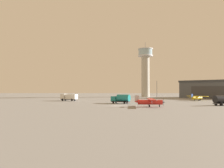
{
  "coord_description": "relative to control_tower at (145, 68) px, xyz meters",
  "views": [
    {
      "loc": [
        -0.95,
        -66.69,
        4.86
      ],
      "look_at": [
        -2.27,
        28.91,
        6.92
      ],
      "focal_mm": 37.06,
      "sensor_mm": 36.0,
      "label": 1
    }
  ],
  "objects": [
    {
      "name": "ground_plane",
      "position": [
        -17.79,
        -76.41,
        -18.07
      ],
      "size": [
        400.0,
        400.0,
        0.0
      ],
      "primitive_type": "plane",
      "color": "gray"
    },
    {
      "name": "control_tower",
      "position": [
        0.0,
        0.0,
        0.0
      ],
      "size": [
        9.21,
        9.21,
        33.96
      ],
      "color": "#B2AD9E",
      "rests_on": "ground_plane"
    },
    {
      "name": "hangar",
      "position": [
        35.19,
        -18.93,
        -13.36
      ],
      "size": [
        39.16,
        38.74,
        9.38
      ],
      "rotation": [
        0.0,
        0.0,
        -2.32
      ],
      "color": "#4C5159",
      "rests_on": "ground_plane"
    },
    {
      "name": "airplane_red",
      "position": [
        -9.4,
        -80.47,
        -16.6
      ],
      "size": [
        8.34,
        10.62,
        3.13
      ],
      "rotation": [
        0.0,
        0.0,
        6.22
      ],
      "color": "red",
      "rests_on": "ground_plane"
    },
    {
      "name": "airplane_yellow",
      "position": [
        15.14,
        -46.77,
        -16.74
      ],
      "size": [
        7.39,
        8.57,
        2.83
      ],
      "rotation": [
        0.0,
        0.0,
        0.63
      ],
      "color": "gold",
      "rests_on": "ground_plane"
    },
    {
      "name": "truck_fuel_tanker_teal",
      "position": [
        -16.74,
        -65.99,
        -16.4
      ],
      "size": [
        6.69,
        4.97,
        3.04
      ],
      "rotation": [
        0.0,
        0.0,
        2.67
      ],
      "color": "#38383D",
      "rests_on": "ground_plane"
    },
    {
      "name": "truck_box_white",
      "position": [
        -37.62,
        -48.89,
        -16.45
      ],
      "size": [
        7.25,
        4.72,
        2.83
      ],
      "rotation": [
        0.0,
        0.0,
        2.79
      ],
      "color": "#38383D",
      "rests_on": "ground_plane"
    },
    {
      "name": "truck_fuel_tanker_black",
      "position": [
        13.12,
        -74.72,
        -16.41
      ],
      "size": [
        6.83,
        4.39,
        2.94
      ],
      "rotation": [
        0.0,
        0.0,
        0.34
      ],
      "color": "#38383D",
      "rests_on": "ground_plane"
    },
    {
      "name": "light_post_west",
      "position": [
        1.1,
        -33.06,
        -12.67
      ],
      "size": [
        0.44,
        0.44,
        9.11
      ],
      "color": "#38383D",
      "rests_on": "ground_plane"
    }
  ]
}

